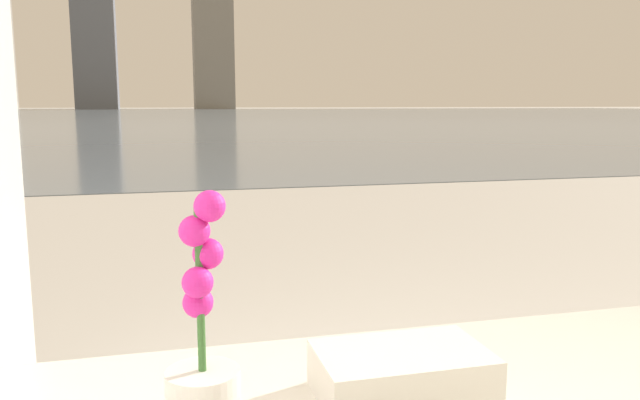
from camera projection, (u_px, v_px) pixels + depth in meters
The scene contains 4 objects.
potted_orchid at pixel (203, 352), 0.94m from camera, with size 0.11×0.11×0.36m.
towel_stack at pixel (402, 373), 1.04m from camera, with size 0.28×0.18×0.08m.
harbor_water at pixel (166, 114), 59.73m from camera, with size 180.00×110.00×0.01m.
skyline_tower_2 at pixel (94, 30), 108.56m from camera, with size 6.90×7.99×27.23m.
Camera 1 is at (-0.59, -0.09, 0.98)m, focal length 35.00 mm.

